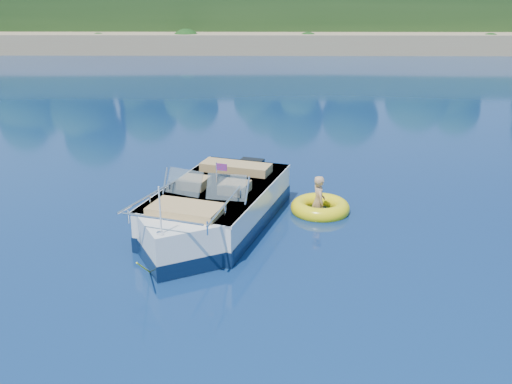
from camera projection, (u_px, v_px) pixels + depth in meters
ground at (356, 277)px, 10.78m from camera, size 160.00×160.00×0.00m
shoreline at (277, 18)px, 70.24m from camera, size 170.00×59.00×6.00m
motorboat at (212, 213)px, 12.73m from camera, size 3.39×5.97×2.06m
tow_tube at (320, 208)px, 13.82m from camera, size 1.58×1.58×0.38m
boy at (318, 211)px, 13.87m from camera, size 0.47×0.79×1.45m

